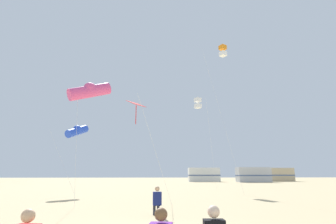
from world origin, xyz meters
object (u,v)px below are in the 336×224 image
at_px(kite_diamond_scarlet, 137,107).
at_px(rv_van_silver, 253,175).
at_px(kite_box_white, 198,103).
at_px(kite_flyer_standing, 157,200).
at_px(kite_box_orange, 223,51).
at_px(kite_tube_blue, 77,131).
at_px(kite_tube_rainbow, 90,91).
at_px(rv_van_tan, 278,175).
at_px(rv_van_white, 204,175).

height_order(kite_diamond_scarlet, rv_van_silver, kite_diamond_scarlet).
relative_size(kite_diamond_scarlet, kite_box_white, 0.60).
height_order(kite_flyer_standing, kite_box_orange, kite_box_orange).
bearing_deg(kite_box_white, kite_tube_blue, -161.89).
height_order(kite_tube_rainbow, kite_diamond_scarlet, kite_tube_rainbow).
bearing_deg(kite_box_white, kite_box_orange, -58.67).
xyz_separation_m(kite_flyer_standing, kite_tube_blue, (-6.89, 12.46, 4.76)).
bearing_deg(kite_box_white, rv_van_tan, 52.11).
height_order(kite_tube_blue, rv_van_tan, kite_tube_blue).
bearing_deg(rv_van_silver, kite_diamond_scarlet, -121.34).
relative_size(kite_tube_blue, rv_van_silver, 0.94).
xyz_separation_m(kite_tube_rainbow, kite_box_orange, (10.76, 9.34, 7.48)).
distance_m(kite_box_white, rv_van_white, 29.31).
bearing_deg(rv_van_silver, rv_van_tan, 34.89).
distance_m(kite_box_orange, kite_box_white, 6.10).
bearing_deg(kite_tube_rainbow, kite_diamond_scarlet, 2.31).
relative_size(kite_tube_rainbow, kite_diamond_scarlet, 1.20).
height_order(kite_flyer_standing, rv_van_tan, rv_van_tan).
height_order(kite_flyer_standing, kite_box_white, kite_box_white).
bearing_deg(rv_van_silver, rv_van_white, 152.36).
height_order(rv_van_white, rv_van_tan, same).
height_order(kite_tube_blue, kite_box_white, kite_box_white).
bearing_deg(kite_tube_blue, rv_van_silver, 45.59).
bearing_deg(kite_box_orange, kite_flyer_standing, -118.18).
relative_size(kite_box_orange, rv_van_tan, 2.22).
bearing_deg(kite_tube_blue, kite_tube_rainbow, -71.25).
bearing_deg(kite_diamond_scarlet, rv_van_silver, 59.96).
distance_m(kite_box_orange, rv_van_tan, 40.08).
height_order(kite_box_orange, rv_van_tan, kite_box_orange).
relative_size(kite_box_white, rv_van_white, 1.51).
height_order(kite_tube_blue, kite_box_orange, kite_box_orange).
xyz_separation_m(kite_diamond_scarlet, rv_van_silver, (20.75, 35.89, -4.04)).
relative_size(kite_diamond_scarlet, kite_box_orange, 0.40).
xyz_separation_m(kite_flyer_standing, kite_diamond_scarlet, (-1.11, 3.65, 4.82)).
distance_m(kite_box_white, rv_van_silver, 28.65).
distance_m(kite_box_orange, rv_van_white, 33.64).
relative_size(kite_box_white, rv_van_tan, 1.50).
relative_size(kite_tube_rainbow, kite_box_orange, 0.49).
distance_m(kite_flyer_standing, rv_van_white, 45.23).
xyz_separation_m(kite_tube_blue, kite_diamond_scarlet, (5.77, -8.82, 0.06)).
xyz_separation_m(kite_tube_rainbow, rv_van_white, (14.68, 40.37, -4.93)).
bearing_deg(kite_box_orange, kite_tube_rainbow, -139.03).
bearing_deg(kite_diamond_scarlet, kite_box_white, 64.85).
distance_m(kite_tube_blue, rv_van_white, 36.31).
bearing_deg(kite_flyer_standing, rv_van_silver, -121.08).
relative_size(kite_tube_blue, rv_van_tan, 0.94).
bearing_deg(kite_diamond_scarlet, kite_flyer_standing, -73.04).
bearing_deg(kite_flyer_standing, kite_tube_rainbow, -47.20).
bearing_deg(kite_diamond_scarlet, kite_box_orange, 49.04).
distance_m(kite_tube_rainbow, kite_diamond_scarlet, 2.88).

